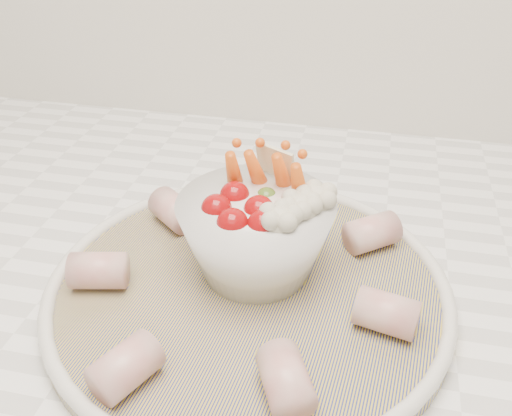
# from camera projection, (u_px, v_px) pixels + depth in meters

# --- Properties ---
(serving_platter) EXTENTS (0.37, 0.37, 0.02)m
(serving_platter) POSITION_uv_depth(u_px,v_px,m) (248.00, 289.00, 0.48)
(serving_platter) COLOR navy
(serving_platter) RESTS_ON kitchen_counter
(veggie_bowl) EXTENTS (0.13, 0.13, 0.10)m
(veggie_bowl) POSITION_uv_depth(u_px,v_px,m) (258.00, 232.00, 0.47)
(veggie_bowl) COLOR white
(veggie_bowl) RESTS_ON serving_platter
(cured_meat_rolls) EXTENTS (0.28, 0.30, 0.03)m
(cured_meat_rolls) POSITION_uv_depth(u_px,v_px,m) (247.00, 270.00, 0.47)
(cured_meat_rolls) COLOR #BB5855
(cured_meat_rolls) RESTS_ON serving_platter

